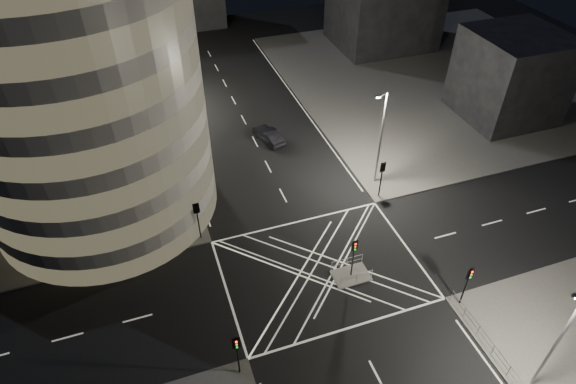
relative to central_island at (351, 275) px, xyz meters
name	(u,v)px	position (x,y,z in m)	size (l,w,h in m)	color
ground	(321,269)	(-2.00, 1.50, -0.07)	(120.00, 120.00, 0.00)	black
sidewalk_far_right	(441,76)	(27.00, 28.50, 0.00)	(42.00, 42.00, 0.15)	#4C4A47
central_island	(351,275)	(0.00, 0.00, 0.00)	(3.00, 2.00, 0.15)	slate
office_tower_curved	(15,69)	(-22.74, 20.24, 12.58)	(30.00, 29.00, 27.20)	#9C9994
office_block_rear	(25,1)	(-24.00, 43.50, 11.07)	(24.00, 16.00, 22.00)	#9C9994
building_right_near	(511,76)	(28.00, 17.50, 5.08)	(10.00, 10.00, 10.00)	black
tree_a	(171,191)	(-12.50, 10.50, 4.21)	(3.93, 3.93, 6.41)	black
tree_b	(159,141)	(-12.50, 16.50, 5.53)	(5.27, 5.27, 8.49)	black
tree_c	(152,116)	(-12.50, 22.50, 4.82)	(4.30, 4.30, 7.23)	black
tree_d	(146,91)	(-12.50, 28.50, 4.61)	(4.30, 4.30, 7.02)	black
tree_e	(141,71)	(-12.50, 34.50, 4.33)	(3.67, 3.67, 6.38)	black
traffic_signal_fl	(197,214)	(-10.80, 8.30, 2.84)	(0.55, 0.22, 4.00)	black
traffic_signal_nl	(237,349)	(-10.80, -5.30, 2.84)	(0.55, 0.22, 4.00)	black
traffic_signal_fr	(382,173)	(6.80, 8.30, 2.84)	(0.55, 0.22, 4.00)	black
traffic_signal_nr	(468,280)	(6.80, -5.30, 2.84)	(0.55, 0.22, 4.00)	black
traffic_signal_island	(354,252)	(0.00, 0.00, 2.84)	(0.55, 0.22, 4.00)	black
street_lamp_left_near	(175,157)	(-11.44, 13.50, 5.47)	(1.25, 0.25, 10.00)	slate
street_lamp_left_far	(151,71)	(-11.44, 31.50, 5.47)	(1.25, 0.25, 10.00)	slate
street_lamp_right_far	(381,136)	(7.44, 10.50, 5.47)	(1.25, 0.25, 10.00)	slate
street_lamp_right_near	(559,337)	(7.44, -12.50, 5.47)	(1.25, 0.25, 10.00)	slate
railing_near_right	(501,360)	(6.30, -10.65, 0.62)	(0.06, 11.70, 1.10)	slate
railing_island_south	(356,279)	(0.00, -0.90, 0.62)	(2.80, 0.06, 1.10)	slate
railing_island_north	(347,262)	(0.00, 0.90, 0.62)	(2.80, 0.06, 1.10)	slate
sedan	(268,135)	(-0.50, 21.12, 0.69)	(1.62, 4.65, 1.53)	black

